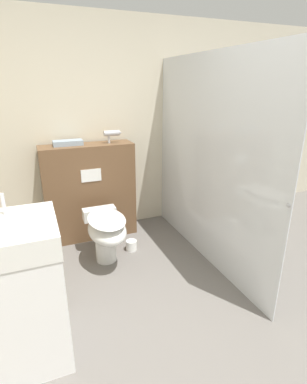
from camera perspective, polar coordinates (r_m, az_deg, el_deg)
ground_plane at (r=2.38m, az=11.64°, el=-28.25°), size 12.00×12.00×0.00m
wall_back at (r=3.73m, az=-7.00°, el=11.95°), size 8.00×0.06×2.50m
partition_panel at (r=3.60m, az=-12.01°, el=0.04°), size 1.03×0.33×1.12m
shower_glass at (r=3.00m, az=10.19°, el=5.36°), size 0.04×2.16×2.04m
toilet at (r=3.07m, az=-9.03°, el=-7.37°), size 0.37×0.69×0.53m
sink_vanity at (r=2.19m, az=-24.54°, el=-17.26°), size 0.58×0.56×1.13m
hair_drier at (r=3.47m, az=-7.87°, el=10.96°), size 0.21×0.06×0.14m
folded_towel at (r=3.45m, az=-16.00°, el=8.99°), size 0.32×0.15×0.05m
spare_toilet_roll at (r=3.40m, az=-4.23°, el=-10.10°), size 0.12×0.12×0.12m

